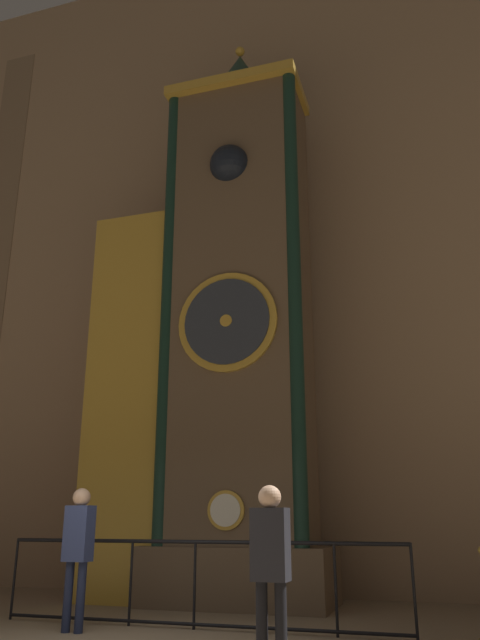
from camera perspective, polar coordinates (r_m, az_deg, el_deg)
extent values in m
cube|color=#997A5B|center=(13.91, 0.99, 8.79)|extent=(24.00, 0.30, 15.08)
cube|color=brown|center=(10.93, 0.00, -22.33)|extent=(3.06, 1.61, 0.92)
cube|color=brown|center=(11.58, 0.00, 2.08)|extent=(2.44, 1.40, 8.68)
cube|color=gold|center=(13.53, -0.14, 19.39)|extent=(2.64, 1.54, 0.20)
cylinder|color=gold|center=(10.20, -1.30, -16.99)|extent=(0.60, 0.05, 0.60)
cylinder|color=silver|center=(10.17, -1.35, -16.98)|extent=(0.50, 0.03, 0.50)
cylinder|color=gold|center=(10.70, -1.18, -0.16)|extent=(1.78, 0.07, 1.78)
cylinder|color=#2D333D|center=(10.66, -1.26, -0.09)|extent=(1.53, 0.04, 1.53)
cylinder|color=gold|center=(10.64, -1.29, -0.06)|extent=(0.21, 0.03, 0.21)
cube|color=#3A2D21|center=(12.44, -0.30, 13.00)|extent=(0.95, 0.42, 0.95)
sphere|color=black|center=(12.09, -0.94, 13.98)|extent=(0.76, 0.76, 0.76)
cylinder|color=#142D23|center=(11.43, -6.58, 2.48)|extent=(0.25, 0.25, 8.68)
cylinder|color=#142D23|center=(10.73, 4.98, 3.79)|extent=(0.25, 0.25, 8.68)
cylinder|color=gold|center=(13.76, 0.00, 19.97)|extent=(0.92, 0.92, 0.30)
cone|color=#163227|center=(14.11, 0.00, 21.74)|extent=(0.87, 0.87, 0.80)
sphere|color=gold|center=(14.44, 0.00, 23.34)|extent=(0.20, 0.20, 0.20)
cube|color=maroon|center=(11.90, -9.27, -7.08)|extent=(1.48, 1.19, 6.97)
cube|color=gold|center=(11.37, -10.65, -6.51)|extent=(1.55, 0.06, 6.97)
cylinder|color=black|center=(10.10, -19.93, -21.31)|extent=(0.04, 0.04, 1.07)
cylinder|color=black|center=(9.59, -15.22, -21.96)|extent=(0.04, 0.04, 1.07)
cylinder|color=black|center=(9.14, -9.96, -22.52)|extent=(0.04, 0.04, 1.07)
cylinder|color=black|center=(8.77, -4.17, -22.93)|extent=(0.04, 0.04, 1.07)
cylinder|color=black|center=(8.48, 2.10, -23.15)|extent=(0.04, 0.04, 1.07)
cylinder|color=black|center=(8.28, 8.75, -23.10)|extent=(0.04, 0.04, 1.07)
cylinder|color=black|center=(8.18, 15.63, -22.76)|extent=(0.04, 0.04, 1.07)
cylinder|color=black|center=(8.74, -4.09, -19.58)|extent=(5.50, 0.05, 0.05)
cylinder|color=black|center=(8.82, -4.25, -26.00)|extent=(5.50, 0.04, 0.04)
cylinder|color=#1B213A|center=(8.81, -15.45, -23.18)|extent=(0.11, 0.11, 0.82)
cylinder|color=#1B213A|center=(8.71, -14.37, -23.33)|extent=(0.11, 0.11, 0.82)
cube|color=navy|center=(8.71, -14.50, -18.35)|extent=(0.35, 0.24, 0.68)
sphere|color=tan|center=(8.71, -14.27, -15.43)|extent=(0.23, 0.23, 0.23)
cylinder|color=black|center=(6.33, 2.02, -26.30)|extent=(0.11, 0.11, 0.79)
cylinder|color=black|center=(6.28, 3.78, -26.34)|extent=(0.11, 0.11, 0.79)
cube|color=black|center=(6.24, 2.79, -19.77)|extent=(0.35, 0.23, 0.65)
sphere|color=tan|center=(6.24, 2.73, -15.86)|extent=(0.22, 0.22, 0.22)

